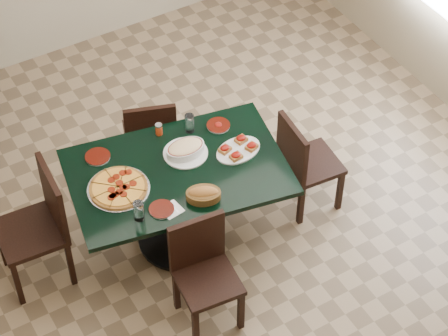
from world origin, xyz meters
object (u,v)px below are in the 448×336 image
chair_right (303,160)px  bread_basket (203,194)px  pepperoni_pizza (118,188)px  lasagna_casserole (185,149)px  chair_near (203,267)px  chair_left (41,220)px  main_table (178,188)px  bruschetta_platter (238,149)px  chair_far (150,136)px

chair_right → bread_basket: chair_right is taller
pepperoni_pizza → lasagna_casserole: bearing=7.5°
chair_near → lasagna_casserole: 0.87m
chair_right → chair_left: 1.98m
pepperoni_pizza → bread_basket: size_ratio=1.51×
main_table → bread_basket: bearing=-74.4°
pepperoni_pizza → lasagna_casserole: 0.57m
main_table → bruschetta_platter: 0.51m
bruschetta_platter → bread_basket: bearing=-156.7°
pepperoni_pizza → bruschetta_platter: 0.91m
main_table → chair_left: bearing=177.0°
chair_left → pepperoni_pizza: bearing=73.7°
chair_far → chair_right: chair_right is taller
chair_left → bruschetta_platter: chair_left is taller
main_table → chair_left: size_ratio=1.73×
chair_near → pepperoni_pizza: chair_near is taller
chair_left → chair_far: bearing=116.2°
main_table → chair_right: size_ratio=1.93×
chair_right → chair_left: bearing=83.6°
pepperoni_pizza → bruschetta_platter: bearing=-5.8°
bruschetta_platter → chair_left: bearing=160.4°
chair_near → chair_left: 1.19m
chair_near → chair_right: bearing=29.1°
main_table → chair_near: chair_near is taller
bread_basket → pepperoni_pizza: bearing=168.3°
chair_far → chair_left: (-1.08, -0.44, 0.07)m
chair_near → bread_basket: chair_near is taller
chair_right → pepperoni_pizza: bearing=87.0°
pepperoni_pizza → chair_near: bearing=-68.3°
main_table → bruschetta_platter: bearing=4.1°
pepperoni_pizza → lasagna_casserole: lasagna_casserole is taller
lasagna_casserole → bread_basket: 0.45m
chair_far → chair_right: (0.86, -0.83, 0.01)m
chair_right → chair_left: size_ratio=0.90×
main_table → chair_near: size_ratio=1.96×
chair_far → bruschetta_platter: size_ratio=2.20×
main_table → pepperoni_pizza: 0.48m
chair_far → bruschetta_platter: bearing=135.4°
chair_right → lasagna_casserole: bearing=77.3°
chair_far → bruschetta_platter: (0.35, -0.73, 0.30)m
chair_near → chair_right: (1.14, 0.49, 0.01)m
chair_right → chair_near: bearing=118.2°
chair_right → pepperoni_pizza: chair_right is taller
chair_left → bruschetta_platter: 1.47m
chair_near → chair_right: size_ratio=0.98×
bruschetta_platter → pepperoni_pizza: bearing=165.8°
chair_left → lasagna_casserole: size_ratio=3.01×
chair_far → bread_basket: bread_basket is taller
chair_right → bread_basket: size_ratio=3.02×
chair_near → pepperoni_pizza: 0.79m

